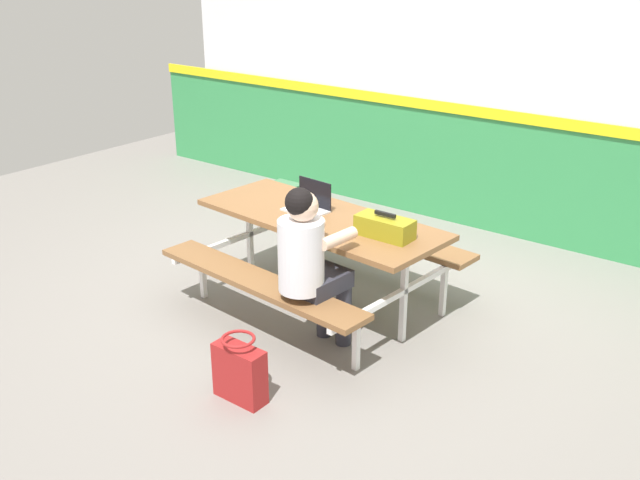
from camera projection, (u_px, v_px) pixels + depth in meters
name	position (u px, v px, depth m)	size (l,w,h in m)	color
ground_plane	(307.00, 302.00, 5.67)	(10.00, 10.00, 0.02)	gray
accent_backdrop	(457.00, 97.00, 6.88)	(8.00, 0.14, 2.60)	#338C4C
picnic_table_main	(320.00, 237.00, 5.37)	(1.98, 1.70, 0.74)	brown
student_nearer	(309.00, 258.00, 4.68)	(0.38, 0.53, 1.21)	#2D2D38
laptop_silver	(309.00, 204.00, 5.41)	(0.34, 0.25, 0.22)	silver
toolbox_grey	(385.00, 227.00, 4.91)	(0.40, 0.18, 0.18)	olive
backpack_dark	(287.00, 205.00, 7.11)	(0.30, 0.22, 0.44)	#3F724C
tote_bag_bright	(240.00, 372.00, 4.38)	(0.34, 0.21, 0.43)	maroon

